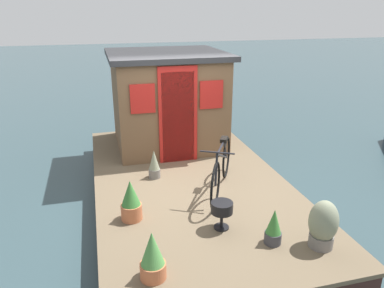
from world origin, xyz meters
TOP-DOWN VIEW (x-y plane):
  - ground_plane at (0.00, 0.00)m, footprint 60.00×60.00m
  - houseboat_deck at (0.00, 0.00)m, footprint 5.81×3.15m
  - houseboat_cabin at (1.79, 0.00)m, footprint 2.18×2.31m
  - bicycle at (-0.56, -0.38)m, footprint 1.61×0.88m
  - potted_plant_ivy at (-2.28, -1.09)m, footprint 0.35×0.35m
  - potted_plant_lavender at (-2.07, -0.54)m, footprint 0.21×0.21m
  - potted_plant_basil at (0.19, 0.57)m, footprint 0.20×0.20m
  - potted_plant_succulent at (-2.31, 1.00)m, footprint 0.29×0.29m
  - potted_plant_thyme at (-1.06, 1.09)m, footprint 0.29×0.29m
  - charcoal_grill at (-1.59, -0.04)m, footprint 0.29×0.29m

SIDE VIEW (x-z plane):
  - ground_plane at x=0.00m, z-range 0.00..0.00m
  - houseboat_deck at x=0.00m, z-range 0.00..0.42m
  - potted_plant_lavender at x=-2.07m, z-range 0.41..0.88m
  - potted_plant_basil at x=0.19m, z-range 0.41..0.91m
  - potted_plant_succulent at x=-2.31m, z-range 0.40..0.98m
  - potted_plant_thyme at x=-1.06m, z-range 0.40..0.99m
  - charcoal_grill at x=-1.59m, z-range 0.51..0.89m
  - potted_plant_ivy at x=-2.28m, z-range 0.41..1.03m
  - bicycle at x=-0.56m, z-range 0.39..1.23m
  - houseboat_cabin at x=1.79m, z-range 0.43..2.36m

